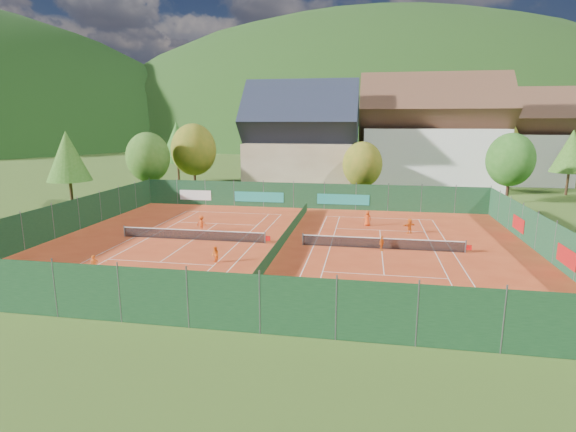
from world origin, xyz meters
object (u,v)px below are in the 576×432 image
at_px(chalet, 301,145).
at_px(player_right_far_a, 367,218).
at_px(player_right_near, 382,243).
at_px(player_right_far_b, 409,226).
at_px(player_left_near, 94,266).
at_px(player_left_far, 202,223).
at_px(player_left_mid, 215,255).
at_px(hotel_block_b, 513,143).
at_px(hotel_block_a, 431,139).
at_px(ball_hopper, 493,302).

distance_m(chalet, player_right_far_a, 24.75).
xyz_separation_m(player_right_near, player_right_far_b, (2.65, 6.18, 0.09)).
bearing_deg(player_left_near, player_left_far, 36.60).
distance_m(player_left_far, player_right_far_a, 15.96).
relative_size(player_left_far, player_right_far_a, 1.00).
height_order(player_left_near, player_right_near, player_left_near).
bearing_deg(player_right_far_b, player_left_mid, 7.39).
distance_m(player_left_far, player_right_near, 16.74).
height_order(player_right_far_a, player_right_far_b, player_right_far_a).
bearing_deg(player_right_far_b, player_right_far_a, -62.66).
xyz_separation_m(hotel_block_b, player_left_mid, (-33.96, -49.78, -6.01)).
height_order(chalet, player_right_far_a, chalet).
bearing_deg(player_right_far_a, hotel_block_b, -132.10).
height_order(player_left_mid, player_right_far_b, player_right_far_b).
xyz_separation_m(chalet, hotel_block_b, (33.00, 14.00, -0.01)).
xyz_separation_m(hotel_block_a, player_left_mid, (-19.96, -41.78, -6.77)).
relative_size(chalet, player_right_far_b, 11.62).
relative_size(hotel_block_b, player_right_far_b, 12.39).
height_order(hotel_block_a, player_left_far, hotel_block_a).
distance_m(hotel_block_a, player_right_near, 37.99).
distance_m(player_left_near, player_left_mid, 8.07).
bearing_deg(player_right_far_a, player_left_mid, 42.80).
height_order(player_left_near, player_left_far, player_left_far).
bearing_deg(player_right_far_b, player_right_near, 36.06).
xyz_separation_m(hotel_block_a, player_right_far_a, (-9.19, -27.96, -6.63)).
relative_size(player_left_mid, player_right_near, 1.01).
bearing_deg(player_left_near, player_left_mid, -11.89).
height_order(chalet, ball_hopper, chalet).
distance_m(hotel_block_b, player_left_far, 56.38).
bearing_deg(player_left_far, player_right_far_a, -155.03).
bearing_deg(hotel_block_a, hotel_block_b, 29.74).
xyz_separation_m(hotel_block_b, player_left_far, (-38.37, -40.89, -5.87)).
height_order(player_left_far, player_right_far_a, player_right_far_a).
xyz_separation_m(player_left_far, player_right_far_a, (15.18, 4.93, 0.00)).
distance_m(player_left_near, player_right_far_b, 26.55).
xyz_separation_m(player_left_near, player_left_far, (2.55, 12.97, 0.04)).
height_order(hotel_block_b, player_left_far, hotel_block_b).
xyz_separation_m(chalet, player_right_near, (10.97, -30.51, -6.02)).
bearing_deg(ball_hopper, player_right_near, 117.29).
xyz_separation_m(ball_hopper, player_left_near, (-24.48, 1.49, 0.16)).
height_order(hotel_block_b, player_left_mid, hotel_block_b).
distance_m(player_left_mid, player_left_far, 9.92).
relative_size(chalet, player_left_mid, 13.27).
bearing_deg(ball_hopper, hotel_block_b, 73.46).
bearing_deg(player_left_far, hotel_block_b, -126.22).
height_order(chalet, hotel_block_a, hotel_block_a).
relative_size(hotel_block_a, player_left_near, 15.08).
height_order(chalet, player_right_far_b, chalet).
bearing_deg(player_left_mid, player_left_far, 154.26).
xyz_separation_m(player_left_near, player_left_mid, (6.96, 4.08, -0.11)).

